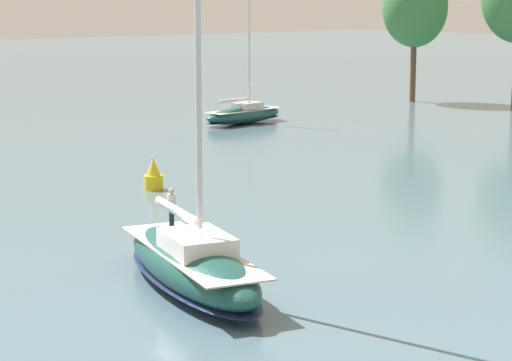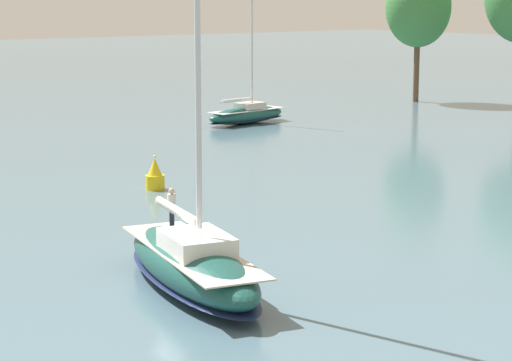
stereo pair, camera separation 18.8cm
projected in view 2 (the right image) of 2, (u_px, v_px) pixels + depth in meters
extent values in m
plane|color=slate|center=(192.00, 289.00, 37.06)|extent=(400.00, 400.00, 0.00)
cylinder|color=brown|center=(416.00, 66.00, 101.10)|extent=(0.59, 0.59, 7.32)
ellipsoid|color=#3D7A3D|center=(418.00, 7.00, 100.02)|extent=(6.59, 6.59, 8.05)
ellipsoid|color=#194C47|center=(192.00, 265.00, 36.89)|extent=(11.12, 5.43, 1.82)
ellipsoid|color=#19234C|center=(192.00, 278.00, 36.98)|extent=(11.23, 5.48, 0.22)
cube|color=beige|center=(192.00, 251.00, 36.79)|extent=(9.76, 4.66, 0.06)
cube|color=silver|center=(197.00, 244.00, 36.24)|extent=(3.41, 2.75, 0.75)
cylinder|color=silver|center=(198.00, 70.00, 34.79)|extent=(0.21, 0.21, 13.39)
cylinder|color=silver|center=(177.00, 214.00, 37.99)|extent=(4.73, 1.31, 0.18)
cylinder|color=silver|center=(177.00, 210.00, 37.96)|extent=(4.29, 1.30, 0.29)
cylinder|color=#232838|center=(172.00, 220.00, 39.74)|extent=(0.24, 0.24, 0.85)
cylinder|color=silver|center=(172.00, 202.00, 39.60)|extent=(0.41, 0.41, 0.65)
sphere|color=tan|center=(171.00, 191.00, 39.52)|extent=(0.24, 0.24, 0.24)
ellipsoid|color=#194C47|center=(246.00, 115.00, 84.36)|extent=(3.61, 8.69, 1.43)
ellipsoid|color=#19234C|center=(246.00, 120.00, 84.43)|extent=(3.65, 8.77, 0.17)
cube|color=silver|center=(246.00, 110.00, 84.28)|extent=(3.09, 7.63, 0.06)
cube|color=beige|center=(250.00, 106.00, 84.52)|extent=(1.99, 2.58, 0.59)
cylinder|color=silver|center=(252.00, 47.00, 83.79)|extent=(0.17, 0.17, 10.53)
cylinder|color=silver|center=(236.00, 101.00, 83.25)|extent=(0.72, 3.77, 0.14)
cylinder|color=white|center=(236.00, 100.00, 83.23)|extent=(0.75, 3.41, 0.23)
cylinder|color=yellow|center=(155.00, 182.00, 55.88)|extent=(1.07, 1.07, 0.80)
cone|color=yellow|center=(155.00, 167.00, 55.71)|extent=(0.80, 0.80, 0.98)
sphere|color=#F2F266|center=(155.00, 157.00, 55.61)|extent=(0.16, 0.16, 0.16)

